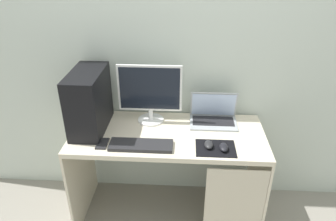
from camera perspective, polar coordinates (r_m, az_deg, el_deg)
name	(u,v)px	position (r m, az deg, el deg)	size (l,w,h in m)	color
ground_plane	(168,212)	(2.71, 0.00, -18.06)	(8.00, 8.00, 0.00)	gray
wall_back	(171,46)	(2.32, 0.59, 11.64)	(4.00, 0.05, 2.60)	beige
desk	(170,153)	(2.30, 0.45, -7.72)	(1.38, 0.60, 0.77)	beige
pc_tower	(89,101)	(2.25, -14.24, 1.71)	(0.22, 0.45, 0.43)	black
monitor	(150,93)	(2.27, -3.34, 3.20)	(0.46, 0.20, 0.45)	white
laptop	(213,116)	(2.36, 8.29, -1.03)	(0.35, 0.23, 0.23)	#9EA3A8
keyboard	(141,145)	(2.08, -4.96, -6.35)	(0.42, 0.14, 0.02)	#232326
mousepad	(216,148)	(2.08, 8.70, -6.83)	(0.26, 0.20, 0.01)	black
mouse_left	(209,145)	(2.08, 7.47, -6.21)	(0.06, 0.10, 0.03)	#232326
mouse_right	(224,147)	(2.07, 10.16, -6.65)	(0.06, 0.10, 0.03)	black
cell_phone	(102,144)	(2.15, -11.92, -5.95)	(0.07, 0.13, 0.01)	#232326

